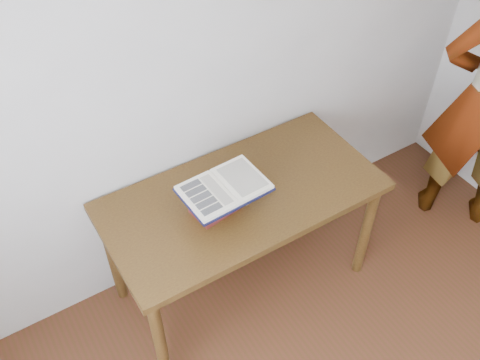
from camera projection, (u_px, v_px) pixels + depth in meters
desk at (242, 207)px, 2.73m from camera, size 1.40×0.70×0.75m
book_stack at (215, 200)px, 2.52m from camera, size 0.27×0.20×0.15m
open_book at (224, 188)px, 2.46m from camera, size 0.41×0.29×0.03m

